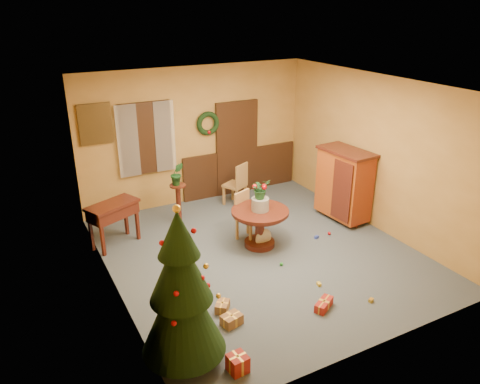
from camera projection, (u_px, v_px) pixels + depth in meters
room_envelope at (206, 150)px, 10.08m from camera, size 5.50×5.50×5.50m
dining_table at (260, 221)px, 8.27m from camera, size 1.02×1.02×0.70m
urn at (260, 204)px, 8.15m from camera, size 0.31×0.31×0.23m
centerpiece_plant at (260, 189)px, 8.04m from camera, size 0.32×0.28×0.36m
chair_near at (246, 214)px, 8.55m from camera, size 0.51×0.51×0.91m
chair_far at (237, 183)px, 9.94m from camera, size 0.55×0.55×0.94m
guitar at (264, 227)px, 8.31m from camera, size 0.45×0.56×0.74m
plant_stand at (178, 200)px, 9.11m from camera, size 0.32×0.32×0.82m
stand_plant at (177, 174)px, 8.91m from camera, size 0.29×0.25×0.46m
christmas_tree at (181, 292)px, 5.39m from camera, size 1.02×1.02×2.10m
writing_desk at (113, 214)px, 8.27m from camera, size 1.01×0.78×0.81m
sideboard at (344, 183)px, 9.20m from camera, size 0.68×1.17×1.45m
gift_a at (232, 320)px, 6.38m from camera, size 0.31×0.25×0.15m
gift_b at (238, 363)px, 5.56m from camera, size 0.24×0.24×0.22m
gift_c at (222, 306)px, 6.66m from camera, size 0.29×0.30×0.13m
gift_d at (324, 305)px, 6.71m from camera, size 0.38×0.30×0.13m
toy_a at (316, 237)px, 8.69m from camera, size 0.09×0.07×0.05m
toy_b at (281, 264)px, 7.80m from camera, size 0.06×0.06×0.06m
toy_c at (319, 284)px, 7.26m from camera, size 0.06×0.09×0.05m
toy_d at (329, 233)px, 8.83m from camera, size 0.06×0.06×0.06m
toy_e at (371, 300)px, 6.87m from camera, size 0.09×0.08×0.05m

